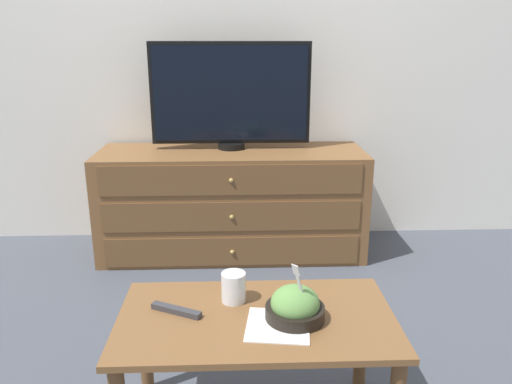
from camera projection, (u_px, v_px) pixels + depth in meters
The scene contains 9 objects.
ground_plane at pixel (235, 233), 3.24m from camera, with size 12.00×12.00×0.00m, color #474C56.
wall_back at pixel (232, 22), 2.88m from camera, with size 12.00×0.05×2.60m.
dresser at pixel (232, 202), 2.89m from camera, with size 1.50×0.51×0.61m.
tv at pixel (231, 95), 2.77m from camera, with size 0.89×0.15×0.59m.
coffee_table at pixel (256, 335), 1.53m from camera, with size 0.84×0.46×0.41m.
takeout_bowl at pixel (295, 307), 1.48m from camera, with size 0.18×0.18×0.19m.
drink_cup at pixel (234, 289), 1.58m from camera, with size 0.08×0.08×0.10m.
napkin at pixel (278, 325), 1.45m from camera, with size 0.20×0.20×0.00m.
remote_control at pixel (176, 310), 1.52m from camera, with size 0.16×0.10×0.02m.
Camera 1 is at (0.02, -3.02, 1.21)m, focal length 35.00 mm.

